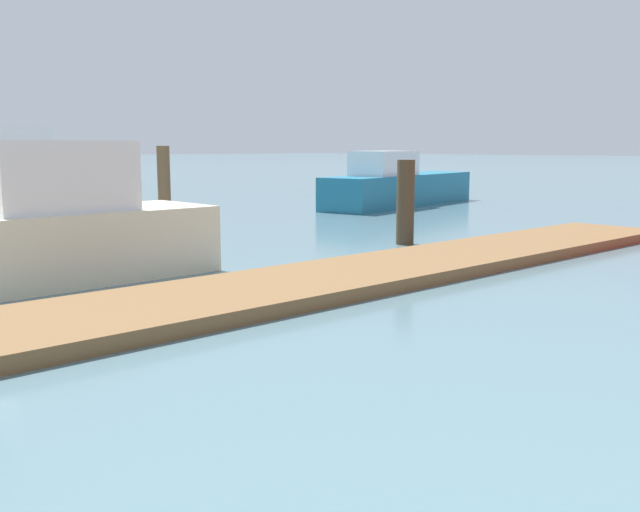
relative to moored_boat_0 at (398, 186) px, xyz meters
The scene contains 5 objects.
floating_dock 12.97m from the moored_boat_0, 140.09° to the right, with size 15.49×2.00×0.18m, color brown.
dock_piling_0 11.12m from the moored_boat_0, 162.21° to the right, with size 0.24×0.24×1.92m, color brown.
dock_piling_2 9.29m from the moored_boat_0, 137.94° to the right, with size 0.35×0.35×1.66m, color #473826.
moored_boat_0 is the anchor object (origin of this frame).
moored_boat_4 15.07m from the moored_boat_0, 158.67° to the right, with size 5.74×1.79×1.98m.
Camera 1 is at (-3.30, 3.88, 1.90)m, focal length 39.70 mm.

